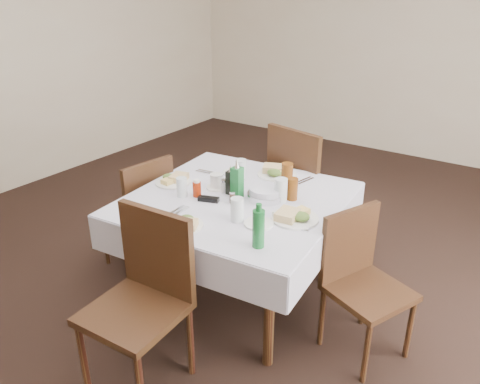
{
  "coord_description": "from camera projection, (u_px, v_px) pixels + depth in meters",
  "views": [
    {
      "loc": [
        1.6,
        -2.37,
        2.01
      ],
      "look_at": [
        0.06,
        -0.15,
        0.8
      ],
      "focal_mm": 35.0,
      "sensor_mm": 36.0,
      "label": 1
    }
  ],
  "objects": [
    {
      "name": "oil_cruet_dark",
      "position": [
        230.0,
        182.0,
        2.99
      ],
      "size": [
        0.05,
        0.05,
        0.2
      ],
      "color": "black",
      "rests_on": "dining_table"
    },
    {
      "name": "side_plate_a",
      "position": [
        232.0,
        173.0,
        3.35
      ],
      "size": [
        0.15,
        0.15,
        0.01
      ],
      "color": "white",
      "rests_on": "dining_table"
    },
    {
      "name": "cutlery_e",
      "position": [
        293.0,
        226.0,
        2.62
      ],
      "size": [
        0.21,
        0.06,
        0.01
      ],
      "color": "silver",
      "rests_on": "dining_table"
    },
    {
      "name": "salt_shaker",
      "position": [
        224.0,
        186.0,
        3.03
      ],
      "size": [
        0.04,
        0.04,
        0.09
      ],
      "color": "white",
      "rests_on": "dining_table"
    },
    {
      "name": "ketchup_bottle",
      "position": [
        197.0,
        189.0,
        2.97
      ],
      "size": [
        0.05,
        0.05,
        0.12
      ],
      "color": "#992105",
      "rests_on": "dining_table"
    },
    {
      "name": "dining_table",
      "position": [
        237.0,
        209.0,
        3.01
      ],
      "size": [
        1.41,
        1.41,
        0.76
      ],
      "color": "black",
      "rests_on": "ground"
    },
    {
      "name": "chair_west",
      "position": [
        143.0,
        208.0,
        3.42
      ],
      "size": [
        0.47,
        0.47,
        0.89
      ],
      "color": "black",
      "rests_on": "ground"
    },
    {
      "name": "cutlery_w",
      "position": [
        208.0,
        173.0,
        3.35
      ],
      "size": [
        0.2,
        0.07,
        0.01
      ],
      "color": "silver",
      "rests_on": "dining_table"
    },
    {
      "name": "coffee_mug",
      "position": [
        217.0,
        182.0,
        3.09
      ],
      "size": [
        0.15,
        0.14,
        0.1
      ],
      "color": "white",
      "rests_on": "dining_table"
    },
    {
      "name": "chair_south",
      "position": [
        145.0,
        290.0,
        2.43
      ],
      "size": [
        0.48,
        0.48,
        0.97
      ],
      "color": "black",
      "rests_on": "ground"
    },
    {
      "name": "room_shell",
      "position": [
        246.0,
        39.0,
        2.73
      ],
      "size": [
        6.04,
        7.04,
        2.8
      ],
      "color": "beige",
      "rests_on": "ground"
    },
    {
      "name": "meal_north",
      "position": [
        276.0,
        172.0,
        3.31
      ],
      "size": [
        0.28,
        0.28,
        0.06
      ],
      "color": "white",
      "rests_on": "dining_table"
    },
    {
      "name": "ground_plane",
      "position": [
        245.0,
        282.0,
        3.43
      ],
      "size": [
        7.0,
        7.0,
        0.0
      ],
      "primitive_type": "plane",
      "color": "black"
    },
    {
      "name": "iced_tea_a",
      "position": [
        287.0,
        175.0,
        3.11
      ],
      "size": [
        0.08,
        0.08,
        0.16
      ],
      "color": "brown",
      "rests_on": "dining_table"
    },
    {
      "name": "water_n",
      "position": [
        241.0,
        169.0,
        3.23
      ],
      "size": [
        0.08,
        0.08,
        0.14
      ],
      "color": "silver",
      "rests_on": "dining_table"
    },
    {
      "name": "oil_cruet_green",
      "position": [
        237.0,
        181.0,
        2.93
      ],
      "size": [
        0.06,
        0.06,
        0.26
      ],
      "color": "#1A6B2E",
      "rests_on": "dining_table"
    },
    {
      "name": "cutlery_s",
      "position": [
        175.0,
        213.0,
        2.77
      ],
      "size": [
        0.05,
        0.21,
        0.01
      ],
      "color": "silver",
      "rests_on": "dining_table"
    },
    {
      "name": "bread_basket",
      "position": [
        266.0,
        194.0,
        2.94
      ],
      "size": [
        0.23,
        0.23,
        0.08
      ],
      "color": "silver",
      "rests_on": "dining_table"
    },
    {
      "name": "cutlery_n",
      "position": [
        305.0,
        181.0,
        3.22
      ],
      "size": [
        0.07,
        0.17,
        0.01
      ],
      "color": "silver",
      "rests_on": "dining_table"
    },
    {
      "name": "iced_tea_b",
      "position": [
        292.0,
        189.0,
        2.92
      ],
      "size": [
        0.07,
        0.07,
        0.14
      ],
      "color": "brown",
      "rests_on": "dining_table"
    },
    {
      "name": "side_plate_b",
      "position": [
        259.0,
        224.0,
        2.64
      ],
      "size": [
        0.17,
        0.17,
        0.01
      ],
      "color": "white",
      "rests_on": "dining_table"
    },
    {
      "name": "sugar_caddy",
      "position": [
        281.0,
        216.0,
        2.69
      ],
      "size": [
        0.1,
        0.06,
        0.05
      ],
      "color": "white",
      "rests_on": "dining_table"
    },
    {
      "name": "water_w",
      "position": [
        182.0,
        187.0,
        2.97
      ],
      "size": [
        0.07,
        0.07,
        0.13
      ],
      "color": "silver",
      "rests_on": "dining_table"
    },
    {
      "name": "meal_south",
      "position": [
        184.0,
        223.0,
        2.61
      ],
      "size": [
        0.23,
        0.23,
        0.05
      ],
      "color": "white",
      "rests_on": "dining_table"
    },
    {
      "name": "green_bottle",
      "position": [
        258.0,
        228.0,
        2.38
      ],
      "size": [
        0.06,
        0.06,
        0.24
      ],
      "color": "#1A6B2E",
      "rests_on": "dining_table"
    },
    {
      "name": "sunglasses",
      "position": [
        209.0,
        199.0,
        2.92
      ],
      "size": [
        0.14,
        0.08,
        0.03
      ],
      "color": "black",
      "rests_on": "dining_table"
    },
    {
      "name": "chair_north",
      "position": [
        302.0,
        182.0,
        3.65
      ],
      "size": [
        0.58,
        0.58,
        1.03
      ],
      "color": "black",
      "rests_on": "ground"
    },
    {
      "name": "water_s",
      "position": [
        237.0,
        210.0,
        2.66
      ],
      "size": [
        0.08,
        0.08,
        0.14
      ],
      "color": "silver",
      "rests_on": "dining_table"
    },
    {
      "name": "meal_west",
      "position": [
        174.0,
        180.0,
        3.19
      ],
      "size": [
        0.25,
        0.25,
        0.05
      ],
      "color": "white",
      "rests_on": "dining_table"
    },
    {
      "name": "chair_east",
      "position": [
        360.0,
        274.0,
        2.67
      ],
      "size": [
        0.53,
        0.53,
        0.86
      ],
      "color": "black",
      "rests_on": "ground"
    },
    {
      "name": "meal_east",
      "position": [
        294.0,
        216.0,
        2.68
      ],
      "size": [
        0.28,
        0.28,
        0.06
      ],
      "color": "white",
      "rests_on": "dining_table"
    },
    {
      "name": "pepper_shaker",
      "position": [
        232.0,
        197.0,
        2.89
      ],
      "size": [
        0.03,
        0.03,
        0.08
      ],
      "color": "#463122",
      "rests_on": "dining_table"
    },
    {
      "name": "water_e",
      "position": [
        281.0,
        190.0,
        2.9
      ],
      "size": [
        0.08,
        0.08,
        0.15
      ],
      "color": "silver",
      "rests_on": "dining_table"
    }
  ]
}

